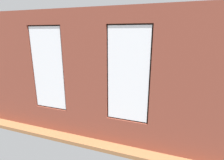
% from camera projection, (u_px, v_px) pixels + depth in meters
% --- Properties ---
extents(ground_plane, '(7.02, 6.02, 0.10)m').
position_uv_depth(ground_plane, '(118.00, 101.00, 6.97)').
color(ground_plane, '#99663D').
extents(brick_wall_with_windows, '(6.42, 0.30, 3.11)m').
position_uv_depth(brick_wall_with_windows, '(86.00, 79.00, 4.16)').
color(brick_wall_with_windows, brown).
rests_on(brick_wall_with_windows, ground_plane).
extents(white_wall_right, '(0.10, 5.02, 3.11)m').
position_uv_depth(white_wall_right, '(46.00, 58.00, 7.37)').
color(white_wall_right, silver).
rests_on(white_wall_right, ground_plane).
extents(couch_by_window, '(2.07, 0.87, 0.80)m').
position_uv_depth(couch_by_window, '(88.00, 112.00, 5.16)').
color(couch_by_window, black).
rests_on(couch_by_window, ground_plane).
extents(couch_left, '(0.91, 2.00, 0.80)m').
position_uv_depth(couch_left, '(189.00, 109.00, 5.36)').
color(couch_left, black).
rests_on(couch_left, ground_plane).
extents(coffee_table, '(1.37, 0.77, 0.43)m').
position_uv_depth(coffee_table, '(109.00, 90.00, 7.02)').
color(coffee_table, '#A87547').
rests_on(coffee_table, ground_plane).
extents(cup_ceramic, '(0.08, 0.08, 0.09)m').
position_uv_depth(cup_ceramic, '(106.00, 86.00, 7.14)').
color(cup_ceramic, '#33567F').
rests_on(cup_ceramic, coffee_table).
extents(candle_jar, '(0.08, 0.08, 0.10)m').
position_uv_depth(candle_jar, '(119.00, 87.00, 7.00)').
color(candle_jar, '#B7333D').
rests_on(candle_jar, coffee_table).
extents(table_plant_small, '(0.14, 0.14, 0.22)m').
position_uv_depth(table_plant_small, '(109.00, 86.00, 6.98)').
color(table_plant_small, gray).
rests_on(table_plant_small, coffee_table).
extents(remote_silver, '(0.15, 0.16, 0.02)m').
position_uv_depth(remote_silver, '(98.00, 88.00, 7.03)').
color(remote_silver, '#B2B2B7').
rests_on(remote_silver, coffee_table).
extents(remote_black, '(0.18, 0.11, 0.02)m').
position_uv_depth(remote_black, '(110.00, 89.00, 6.87)').
color(remote_black, black).
rests_on(remote_black, coffee_table).
extents(media_console, '(1.24, 0.42, 0.46)m').
position_uv_depth(media_console, '(50.00, 91.00, 7.34)').
color(media_console, black).
rests_on(media_console, ground_plane).
extents(tv_flatscreen, '(1.07, 0.20, 0.76)m').
position_uv_depth(tv_flatscreen, '(48.00, 77.00, 7.18)').
color(tv_flatscreen, black).
rests_on(tv_flatscreen, media_console).
extents(papasan_chair, '(1.08, 1.08, 0.69)m').
position_uv_depth(papasan_chair, '(129.00, 78.00, 8.47)').
color(papasan_chair, olive).
rests_on(papasan_chair, ground_plane).
extents(potted_plant_beside_window_right, '(0.96, 0.93, 1.32)m').
position_uv_depth(potted_plant_beside_window_right, '(28.00, 95.00, 5.69)').
color(potted_plant_beside_window_right, beige).
rests_on(potted_plant_beside_window_right, ground_plane).
extents(potted_plant_mid_room_small, '(0.25, 0.25, 0.42)m').
position_uv_depth(potted_plant_mid_room_small, '(148.00, 88.00, 7.49)').
color(potted_plant_mid_room_small, gray).
rests_on(potted_plant_mid_room_small, ground_plane).
extents(potted_plant_corner_near_left, '(0.91, 1.02, 1.47)m').
position_uv_depth(potted_plant_corner_near_left, '(189.00, 77.00, 7.74)').
color(potted_plant_corner_near_left, gray).
rests_on(potted_plant_corner_near_left, ground_plane).
extents(potted_plant_corner_far_left, '(0.54, 0.54, 0.89)m').
position_uv_depth(potted_plant_corner_far_left, '(201.00, 124.00, 4.06)').
color(potted_plant_corner_far_left, gray).
rests_on(potted_plant_corner_far_left, ground_plane).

